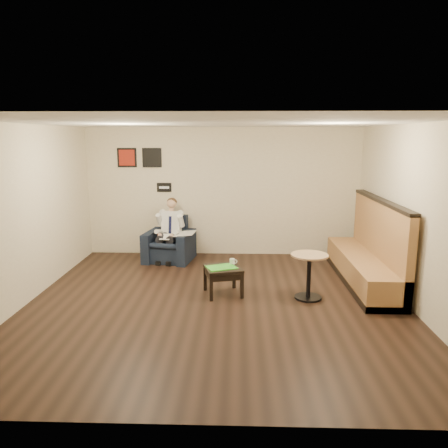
{
  "coord_description": "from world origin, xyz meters",
  "views": [
    {
      "loc": [
        0.34,
        -6.56,
        2.6
      ],
      "look_at": [
        0.08,
        1.2,
        1.04
      ],
      "focal_mm": 35.0,
      "sensor_mm": 36.0,
      "label": 1
    }
  ],
  "objects_px": {
    "side_table": "(223,281)",
    "armchair": "(169,239)",
    "seated_man": "(167,233)",
    "banquette": "(364,242)",
    "green_folder": "(221,267)",
    "coffee_mug": "(232,261)",
    "cafe_table": "(309,276)",
    "smartphone": "(224,264)"
  },
  "relations": [
    {
      "from": "green_folder",
      "to": "seated_man",
      "type": "bearing_deg",
      "value": 122.08
    },
    {
      "from": "green_folder",
      "to": "coffee_mug",
      "type": "bearing_deg",
      "value": 48.86
    },
    {
      "from": "green_folder",
      "to": "coffee_mug",
      "type": "distance_m",
      "value": 0.27
    },
    {
      "from": "seated_man",
      "to": "coffee_mug",
      "type": "distance_m",
      "value": 2.22
    },
    {
      "from": "smartphone",
      "to": "armchair",
      "type": "bearing_deg",
      "value": 118.36
    },
    {
      "from": "coffee_mug",
      "to": "smartphone",
      "type": "distance_m",
      "value": 0.15
    },
    {
      "from": "armchair",
      "to": "coffee_mug",
      "type": "distance_m",
      "value": 2.3
    },
    {
      "from": "smartphone",
      "to": "cafe_table",
      "type": "height_order",
      "value": "cafe_table"
    },
    {
      "from": "coffee_mug",
      "to": "cafe_table",
      "type": "xyz_separation_m",
      "value": [
        1.25,
        -0.31,
        -0.15
      ]
    },
    {
      "from": "side_table",
      "to": "smartphone",
      "type": "xyz_separation_m",
      "value": [
        0.01,
        0.18,
        0.24
      ]
    },
    {
      "from": "smartphone",
      "to": "cafe_table",
      "type": "distance_m",
      "value": 1.43
    },
    {
      "from": "armchair",
      "to": "banquette",
      "type": "relative_size",
      "value": 0.32
    },
    {
      "from": "seated_man",
      "to": "side_table",
      "type": "distance_m",
      "value": 2.31
    },
    {
      "from": "smartphone",
      "to": "coffee_mug",
      "type": "bearing_deg",
      "value": -7.1
    },
    {
      "from": "side_table",
      "to": "smartphone",
      "type": "distance_m",
      "value": 0.3
    },
    {
      "from": "green_folder",
      "to": "cafe_table",
      "type": "xyz_separation_m",
      "value": [
        1.42,
        -0.11,
        -0.11
      ]
    },
    {
      "from": "seated_man",
      "to": "green_folder",
      "type": "bearing_deg",
      "value": -48.8
    },
    {
      "from": "side_table",
      "to": "armchair",
      "type": "bearing_deg",
      "value": 121.05
    },
    {
      "from": "smartphone",
      "to": "banquette",
      "type": "relative_size",
      "value": 0.05
    },
    {
      "from": "coffee_mug",
      "to": "armchair",
      "type": "bearing_deg",
      "value": 126.43
    },
    {
      "from": "banquette",
      "to": "cafe_table",
      "type": "height_order",
      "value": "banquette"
    },
    {
      "from": "seated_man",
      "to": "green_folder",
      "type": "xyz_separation_m",
      "value": [
        1.21,
        -1.93,
        -0.15
      ]
    },
    {
      "from": "side_table",
      "to": "coffee_mug",
      "type": "relative_size",
      "value": 5.79
    },
    {
      "from": "banquette",
      "to": "seated_man",
      "type": "bearing_deg",
      "value": 161.99
    },
    {
      "from": "armchair",
      "to": "banquette",
      "type": "bearing_deg",
      "value": -10.61
    },
    {
      "from": "cafe_table",
      "to": "coffee_mug",
      "type": "bearing_deg",
      "value": 166.04
    },
    {
      "from": "armchair",
      "to": "seated_man",
      "type": "xyz_separation_m",
      "value": [
        -0.02,
        -0.12,
        0.17
      ]
    },
    {
      "from": "armchair",
      "to": "green_folder",
      "type": "distance_m",
      "value": 2.37
    },
    {
      "from": "green_folder",
      "to": "coffee_mug",
      "type": "height_order",
      "value": "coffee_mug"
    },
    {
      "from": "coffee_mug",
      "to": "side_table",
      "type": "bearing_deg",
      "value": -131.14
    },
    {
      "from": "seated_man",
      "to": "green_folder",
      "type": "distance_m",
      "value": 2.29
    },
    {
      "from": "seated_man",
      "to": "coffee_mug",
      "type": "relative_size",
      "value": 12.64
    },
    {
      "from": "side_table",
      "to": "green_folder",
      "type": "height_order",
      "value": "green_folder"
    },
    {
      "from": "seated_man",
      "to": "cafe_table",
      "type": "relative_size",
      "value": 1.69
    },
    {
      "from": "cafe_table",
      "to": "green_folder",
      "type": "bearing_deg",
      "value": 175.51
    },
    {
      "from": "banquette",
      "to": "smartphone",
      "type": "bearing_deg",
      "value": -168.33
    },
    {
      "from": "seated_man",
      "to": "banquette",
      "type": "xyz_separation_m",
      "value": [
        3.74,
        -1.21,
        0.12
      ]
    },
    {
      "from": "smartphone",
      "to": "banquette",
      "type": "xyz_separation_m",
      "value": [
        2.49,
        0.51,
        0.27
      ]
    },
    {
      "from": "green_folder",
      "to": "banquette",
      "type": "bearing_deg",
      "value": 15.89
    },
    {
      "from": "armchair",
      "to": "side_table",
      "type": "xyz_separation_m",
      "value": [
        1.22,
        -2.02,
        -0.22
      ]
    },
    {
      "from": "green_folder",
      "to": "banquette",
      "type": "relative_size",
      "value": 0.16
    },
    {
      "from": "armchair",
      "to": "seated_man",
      "type": "relative_size",
      "value": 0.75
    }
  ]
}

